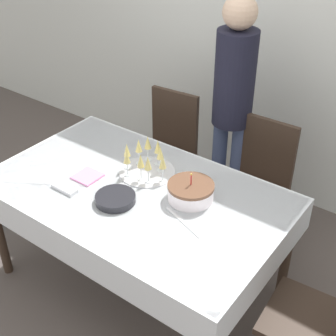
# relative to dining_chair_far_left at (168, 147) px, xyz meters

# --- Properties ---
(ground_plane) EXTENTS (12.00, 12.00, 0.00)m
(ground_plane) POSITION_rel_dining_chair_far_left_xyz_m (0.40, -0.85, -0.52)
(ground_plane) COLOR #564C47
(wall_back) EXTENTS (8.00, 0.05, 2.70)m
(wall_back) POSITION_rel_dining_chair_far_left_xyz_m (0.40, 0.68, 0.83)
(wall_back) COLOR silver
(wall_back) RESTS_ON ground_plane
(dining_table) EXTENTS (1.76, 1.07, 0.78)m
(dining_table) POSITION_rel_dining_chair_far_left_xyz_m (0.40, -0.85, 0.16)
(dining_table) COLOR white
(dining_table) RESTS_ON ground_plane
(dining_chair_far_left) EXTENTS (0.45, 0.45, 0.95)m
(dining_chair_far_left) POSITION_rel_dining_chair_far_left_xyz_m (0.00, 0.00, 0.00)
(dining_chair_far_left) COLOR #38281E
(dining_chair_far_left) RESTS_ON ground_plane
(dining_chair_far_right) EXTENTS (0.42, 0.42, 0.95)m
(dining_chair_far_right) POSITION_rel_dining_chair_far_left_xyz_m (0.79, 0.00, 0.00)
(dining_chair_far_right) COLOR #38281E
(dining_chair_far_right) RESTS_ON ground_plane
(dining_chair_right_end) EXTENTS (0.45, 0.45, 0.95)m
(dining_chair_right_end) POSITION_rel_dining_chair_far_left_xyz_m (1.60, -0.85, 0.00)
(dining_chair_right_end) COLOR #38281E
(dining_chair_right_end) RESTS_ON ground_plane
(birthday_cake) EXTENTS (0.27, 0.27, 0.17)m
(birthday_cake) POSITION_rel_dining_chair_far_left_xyz_m (0.71, -0.74, 0.31)
(birthday_cake) COLOR white
(birthday_cake) RESTS_ON dining_table
(champagne_tray) EXTENTS (0.35, 0.35, 0.18)m
(champagne_tray) POSITION_rel_dining_chair_far_left_xyz_m (0.33, -0.67, 0.35)
(champagne_tray) COLOR silver
(champagne_tray) RESTS_ON dining_table
(plate_stack_main) EXTENTS (0.23, 0.23, 0.04)m
(plate_stack_main) POSITION_rel_dining_chair_far_left_xyz_m (0.38, -1.01, 0.28)
(plate_stack_main) COLOR black
(plate_stack_main) RESTS_ON dining_table
(cake_knife) EXTENTS (0.29, 0.12, 0.00)m
(cake_knife) POSITION_rel_dining_chair_far_left_xyz_m (0.79, -0.93, 0.26)
(cake_knife) COLOR silver
(cake_knife) RESTS_ON dining_table
(fork_pile) EXTENTS (0.17, 0.06, 0.02)m
(fork_pile) POSITION_rel_dining_chair_far_left_xyz_m (0.06, -1.10, 0.27)
(fork_pile) COLOR silver
(fork_pile) RESTS_ON dining_table
(napkin_pile) EXTENTS (0.15, 0.15, 0.01)m
(napkin_pile) POSITION_rel_dining_chair_far_left_xyz_m (0.08, -0.93, 0.26)
(napkin_pile) COLOR pink
(napkin_pile) RESTS_ON dining_table
(person_standing) EXTENTS (0.28, 0.28, 1.72)m
(person_standing) POSITION_rel_dining_chair_far_left_xyz_m (0.47, 0.12, 0.52)
(person_standing) COLOR #3F4C72
(person_standing) RESTS_ON ground_plane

